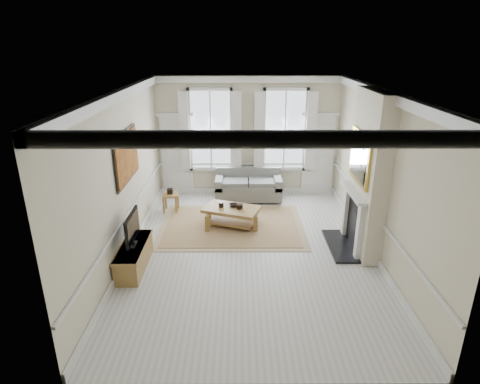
{
  "coord_description": "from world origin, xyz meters",
  "views": [
    {
      "loc": [
        -0.25,
        -7.68,
        4.27
      ],
      "look_at": [
        -0.23,
        0.32,
        1.25
      ],
      "focal_mm": 30.0,
      "sensor_mm": 36.0,
      "label": 1
    }
  ],
  "objects_px": {
    "coffee_table": "(231,211)",
    "tv_stand": "(134,257)",
    "sofa": "(248,187)",
    "side_table": "(171,197)"
  },
  "relations": [
    {
      "from": "coffee_table",
      "to": "tv_stand",
      "type": "height_order",
      "value": "tv_stand"
    },
    {
      "from": "coffee_table",
      "to": "tv_stand",
      "type": "bearing_deg",
      "value": -114.67
    },
    {
      "from": "sofa",
      "to": "coffee_table",
      "type": "height_order",
      "value": "sofa"
    },
    {
      "from": "side_table",
      "to": "coffee_table",
      "type": "relative_size",
      "value": 0.33
    },
    {
      "from": "side_table",
      "to": "sofa",
      "type": "bearing_deg",
      "value": 23.47
    },
    {
      "from": "sofa",
      "to": "side_table",
      "type": "xyz_separation_m",
      "value": [
        -2.08,
        -0.9,
        0.03
      ]
    },
    {
      "from": "side_table",
      "to": "tv_stand",
      "type": "height_order",
      "value": "tv_stand"
    },
    {
      "from": "sofa",
      "to": "coffee_table",
      "type": "relative_size",
      "value": 1.24
    },
    {
      "from": "coffee_table",
      "to": "tv_stand",
      "type": "relative_size",
      "value": 1.06
    },
    {
      "from": "coffee_table",
      "to": "sofa",
      "type": "bearing_deg",
      "value": 96.48
    }
  ]
}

